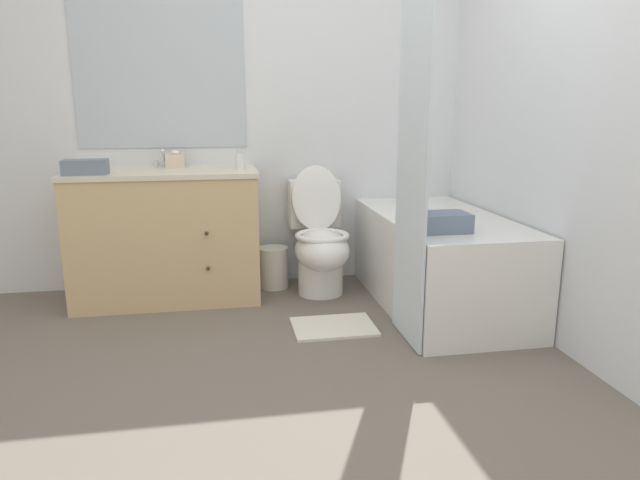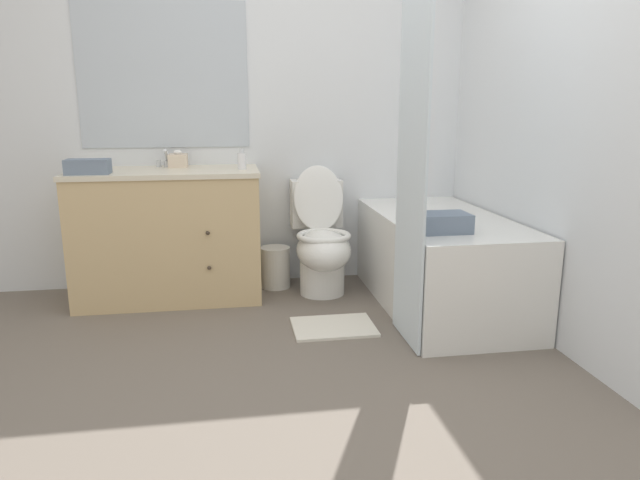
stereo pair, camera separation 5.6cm
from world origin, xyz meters
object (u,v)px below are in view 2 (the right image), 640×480
Objects in this scene: hand_towel_folded at (88,167)px; toilet at (321,242)px; bath_towel_folded at (443,222)px; soap_dispenser at (242,160)px; tissue_box at (178,160)px; bathtub at (440,261)px; vanity_cabinet at (169,234)px; wastebasket at (275,267)px; bath_mat at (334,327)px; sink_faucet at (167,162)px.

toilet is at bearing 4.52° from hand_towel_folded.
soap_dispenser is at bearing 141.28° from bath_towel_folded.
bath_towel_folded is at bearing -57.21° from toilet.
hand_towel_folded is at bearing -175.48° from toilet.
soap_dispenser is at bearing -26.64° from tissue_box.
toilet reaches higher than bathtub.
tissue_box is at bearing 166.49° from toilet.
soap_dispenser is at bearing -5.11° from vanity_cabinet.
hand_towel_folded is (-1.40, -0.11, 0.54)m from toilet.
wastebasket is 1.04× the size of bath_towel_folded.
bathtub is 11.07× the size of soap_dispenser.
soap_dispenser is at bearing 124.84° from bath_mat.
tissue_box is at bearing 159.17° from bathtub.
hand_towel_folded is (-0.42, -0.17, 0.45)m from vanity_cabinet.
bathtub is 1.13m from wastebasket.
bath_towel_folded is (0.52, -0.81, 0.28)m from toilet.
hand_towel_folded is 2.06m from bath_towel_folded.
vanity_cabinet is 0.64m from hand_towel_folded.
vanity_cabinet is 4.30× the size of bath_towel_folded.
bath_towel_folded is at bearing -29.90° from vanity_cabinet.
wastebasket is 2.14× the size of soap_dispenser.
soap_dispenser is at bearing -24.40° from sink_faucet.
vanity_cabinet is 0.80× the size of bathtub.
soap_dispenser is 0.90m from hand_towel_folded.
bath_towel_folded is 0.84m from bath_mat.
sink_faucet is 1.84m from bath_towel_folded.
sink_faucet is at bearing 170.03° from tissue_box.
bath_mat is at bearing -37.03° from vanity_cabinet.
wastebasket is at bearing 152.00° from toilet.
vanity_cabinet is 8.16× the size of sink_faucet.
toilet is at bearing 150.38° from bathtub.
wastebasket reaches higher than bath_mat.
soap_dispenser is (-1.19, 0.40, 0.60)m from bathtub.
vanity_cabinet is 0.75m from wastebasket.
toilet is 2.97× the size of wastebasket.
toilet is (0.98, -0.23, -0.53)m from sink_faucet.
toilet is 3.41× the size of hand_towel_folded.
hand_towel_folded is 1.70m from bath_mat.
hand_towel_folded reaches higher than bath_mat.
bathtub is 1.39m from soap_dispenser.
soap_dispenser reaches higher than wastebasket.
vanity_cabinet is at bearing 150.10° from bath_towel_folded.
sink_faucet is 0.50× the size of wastebasket.
sink_faucet is 0.31× the size of bath_mat.
toilet reaches higher than vanity_cabinet.
tissue_box is 0.59m from hand_towel_folded.
vanity_cabinet is 0.49m from tissue_box.
wastebasket is (-0.98, 0.54, -0.15)m from bathtub.
bath_towel_folded is (1.50, -0.86, 0.20)m from vanity_cabinet.
bath_mat is (1.36, -0.54, -0.87)m from hand_towel_folded.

